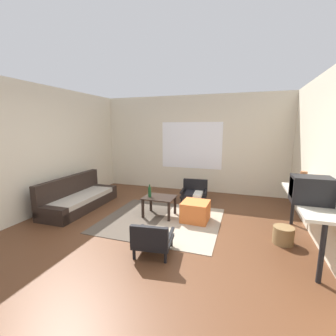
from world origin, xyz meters
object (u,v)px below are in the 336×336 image
(wicker_basket, at_px, (283,235))
(ottoman_orange, at_px, (195,211))
(glass_bottle, at_px, (150,192))
(console_shelf, at_px, (306,202))
(armchair_striped_foreground, at_px, (152,239))
(crt_television, at_px, (313,190))
(couch, at_px, (78,199))
(armchair_by_window, at_px, (194,192))
(clay_vase, at_px, (303,184))
(coffee_table, at_px, (159,201))

(wicker_basket, bearing_deg, ottoman_orange, 164.00)
(glass_bottle, bearing_deg, ottoman_orange, 2.79)
(console_shelf, bearing_deg, armchair_striped_foreground, -155.51)
(crt_television, relative_size, glass_bottle, 2.10)
(ottoman_orange, relative_size, console_shelf, 0.27)
(couch, bearing_deg, ottoman_orange, 2.54)
(armchair_striped_foreground, bearing_deg, glass_bottle, 114.45)
(armchair_by_window, bearing_deg, couch, -150.52)
(couch, xyz_separation_m, console_shelf, (4.45, -0.33, 0.50))
(ottoman_orange, bearing_deg, clay_vase, -3.98)
(armchair_by_window, distance_m, wicker_basket, 2.45)
(glass_bottle, height_order, wicker_basket, glass_bottle)
(armchair_striped_foreground, distance_m, wicker_basket, 2.08)
(ottoman_orange, bearing_deg, crt_television, -22.03)
(couch, bearing_deg, clay_vase, -0.06)
(armchair_by_window, relative_size, ottoman_orange, 1.29)
(couch, distance_m, clay_vase, 4.51)
(clay_vase, relative_size, wicker_basket, 1.07)
(ottoman_orange, height_order, glass_bottle, glass_bottle)
(console_shelf, bearing_deg, crt_television, -90.68)
(coffee_table, relative_size, clay_vase, 1.89)
(glass_bottle, bearing_deg, clay_vase, -1.62)
(ottoman_orange, relative_size, clay_vase, 1.50)
(coffee_table, bearing_deg, ottoman_orange, -1.03)
(armchair_by_window, bearing_deg, console_shelf, -39.30)
(armchair_striped_foreground, height_order, crt_television, crt_television)
(glass_bottle, bearing_deg, armchair_striped_foreground, -65.55)
(ottoman_orange, bearing_deg, console_shelf, -14.24)
(couch, xyz_separation_m, clay_vase, (4.45, -0.00, 0.70))
(armchair_by_window, xyz_separation_m, console_shelf, (2.06, -1.68, 0.48))
(couch, xyz_separation_m, crt_television, (4.45, -0.60, 0.76))
(clay_vase, bearing_deg, glass_bottle, 178.38)
(couch, height_order, clay_vase, clay_vase)
(glass_bottle, bearing_deg, wicker_basket, -8.93)
(coffee_table, relative_size, armchair_by_window, 0.97)
(couch, height_order, coffee_table, couch)
(ottoman_orange, xyz_separation_m, crt_television, (1.77, -0.71, 0.78))
(crt_television, relative_size, clay_vase, 1.60)
(coffee_table, distance_m, crt_television, 2.71)
(clay_vase, height_order, glass_bottle, clay_vase)
(crt_television, bearing_deg, armchair_by_window, 136.50)
(armchair_by_window, relative_size, glass_bottle, 2.54)
(coffee_table, relative_size, wicker_basket, 2.02)
(console_shelf, xyz_separation_m, crt_television, (-0.00, -0.27, 0.26))
(coffee_table, height_order, console_shelf, console_shelf)
(coffee_table, bearing_deg, clay_vase, -3.10)
(coffee_table, distance_m, armchair_by_window, 1.31)
(coffee_table, distance_m, ottoman_orange, 0.77)
(armchair_by_window, distance_m, ottoman_orange, 1.27)
(wicker_basket, bearing_deg, console_shelf, -3.79)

